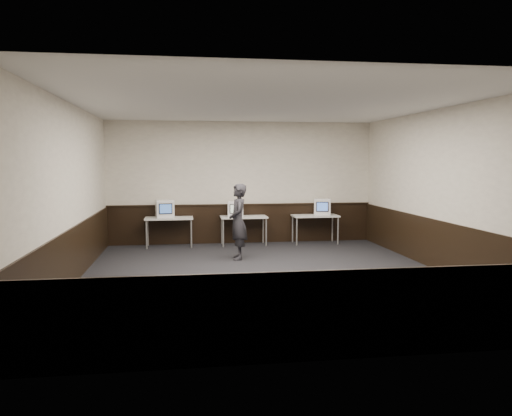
{
  "coord_description": "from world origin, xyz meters",
  "views": [
    {
      "loc": [
        -1.52,
        -9.1,
        2.17
      ],
      "look_at": [
        0.03,
        1.6,
        1.15
      ],
      "focal_mm": 35.0,
      "sensor_mm": 36.0,
      "label": 1
    }
  ],
  "objects_px": {
    "desk_right": "(315,218)",
    "emac_left": "(165,209)",
    "desk_center": "(244,219)",
    "desk_left": "(169,220)",
    "person": "(238,222)",
    "emac_center": "(235,209)",
    "emac_right": "(322,207)"
  },
  "relations": [
    {
      "from": "desk_right",
      "to": "emac_left",
      "type": "xyz_separation_m",
      "value": [
        -3.9,
        0.01,
        0.29
      ]
    },
    {
      "from": "desk_center",
      "to": "desk_left",
      "type": "bearing_deg",
      "value": 180.0
    },
    {
      "from": "person",
      "to": "desk_left",
      "type": "bearing_deg",
      "value": -137.54
    },
    {
      "from": "desk_right",
      "to": "desk_center",
      "type": "bearing_deg",
      "value": 180.0
    },
    {
      "from": "desk_right",
      "to": "emac_left",
      "type": "relative_size",
      "value": 2.31
    },
    {
      "from": "desk_left",
      "to": "emac_left",
      "type": "xyz_separation_m",
      "value": [
        -0.1,
        0.01,
        0.29
      ]
    },
    {
      "from": "desk_center",
      "to": "emac_center",
      "type": "relative_size",
      "value": 2.67
    },
    {
      "from": "desk_center",
      "to": "emac_left",
      "type": "height_order",
      "value": "emac_left"
    },
    {
      "from": "desk_center",
      "to": "emac_left",
      "type": "xyz_separation_m",
      "value": [
        -2.0,
        0.01,
        0.29
      ]
    },
    {
      "from": "desk_left",
      "to": "person",
      "type": "height_order",
      "value": "person"
    },
    {
      "from": "desk_center",
      "to": "emac_center",
      "type": "bearing_deg",
      "value": -171.93
    },
    {
      "from": "emac_right",
      "to": "emac_left",
      "type": "bearing_deg",
      "value": -165.43
    },
    {
      "from": "desk_center",
      "to": "emac_left",
      "type": "distance_m",
      "value": 2.02
    },
    {
      "from": "emac_right",
      "to": "desk_center",
      "type": "bearing_deg",
      "value": -165.03
    },
    {
      "from": "emac_center",
      "to": "person",
      "type": "distance_m",
      "value": 1.81
    },
    {
      "from": "emac_center",
      "to": "emac_right",
      "type": "relative_size",
      "value": 0.83
    },
    {
      "from": "desk_left",
      "to": "person",
      "type": "bearing_deg",
      "value": -49.63
    },
    {
      "from": "desk_right",
      "to": "emac_left",
      "type": "distance_m",
      "value": 3.91
    },
    {
      "from": "desk_right",
      "to": "emac_center",
      "type": "relative_size",
      "value": 2.67
    },
    {
      "from": "emac_left",
      "to": "emac_center",
      "type": "relative_size",
      "value": 1.16
    },
    {
      "from": "emac_left",
      "to": "person",
      "type": "relative_size",
      "value": 0.31
    },
    {
      "from": "desk_left",
      "to": "emac_right",
      "type": "bearing_deg",
      "value": 0.32
    },
    {
      "from": "emac_left",
      "to": "emac_right",
      "type": "distance_m",
      "value": 4.1
    },
    {
      "from": "emac_left",
      "to": "person",
      "type": "xyz_separation_m",
      "value": [
        1.66,
        -1.84,
        -0.13
      ]
    },
    {
      "from": "desk_left",
      "to": "emac_center",
      "type": "bearing_deg",
      "value": -1.05
    },
    {
      "from": "person",
      "to": "emac_left",
      "type": "bearing_deg",
      "value": -135.82
    },
    {
      "from": "desk_center",
      "to": "desk_right",
      "type": "height_order",
      "value": "same"
    },
    {
      "from": "desk_left",
      "to": "emac_center",
      "type": "height_order",
      "value": "emac_center"
    },
    {
      "from": "emac_left",
      "to": "emac_center",
      "type": "distance_m",
      "value": 1.79
    },
    {
      "from": "desk_right",
      "to": "emac_center",
      "type": "distance_m",
      "value": 2.14
    },
    {
      "from": "emac_left",
      "to": "emac_right",
      "type": "height_order",
      "value": "emac_left"
    },
    {
      "from": "desk_left",
      "to": "desk_center",
      "type": "xyz_separation_m",
      "value": [
        1.9,
        0.0,
        0.0
      ]
    }
  ]
}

